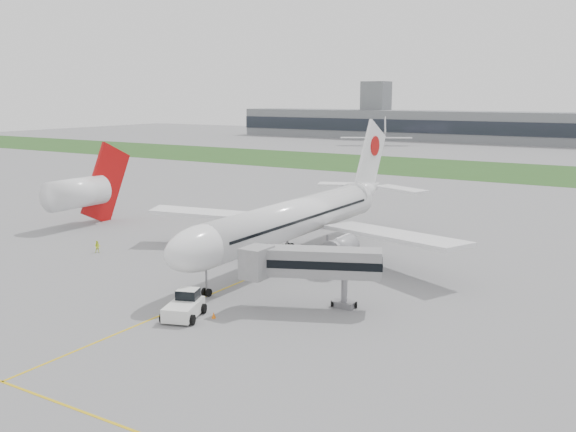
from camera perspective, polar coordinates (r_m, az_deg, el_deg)
The scene contains 14 objects.
ground at distance 83.00m, azimuth -0.73°, elevation -4.42°, with size 600.00×600.00×0.00m, color gray.
apron_markings at distance 78.98m, azimuth -2.68°, elevation -5.23°, with size 70.00×70.00×0.04m, color gold, non-canonical shape.
grass_strip at distance 193.71m, azimuth 18.67°, elevation 3.77°, with size 600.00×50.00×0.02m, color #274B1C.
terminal_building at distance 300.96m, azimuth 23.58°, elevation 7.08°, with size 320.00×22.30×14.00m.
control_tower at distance 328.52m, azimuth 7.74°, elevation 6.89°, with size 12.00×12.00×56.00m, color slate, non-canonical shape.
airliner at distance 85.78m, azimuth 1.00°, elevation -0.04°, with size 48.13×53.95×17.88m.
pushback_tug at distance 64.95m, azimuth -9.16°, elevation -7.84°, with size 4.67×5.65×2.56m.
jet_bridge at distance 65.73m, azimuth 1.84°, elevation -4.19°, with size 13.37×8.94×6.48m.
safety_cone_left at distance 68.63m, azimuth -9.68°, elevation -7.60°, with size 0.44×0.44×0.61m, color orange.
safety_cone_right at distance 64.41m, azimuth -6.63°, elevation -8.76°, with size 0.44×0.44×0.61m, color orange.
ground_crew_near at distance 67.77m, azimuth -9.65°, elevation -7.44°, with size 0.55×0.36×1.51m, color #A9D723.
ground_crew_far at distance 93.31m, azimuth -16.57°, elevation -2.63°, with size 0.82×0.64×1.68m, color #E7FF2A.
neighbor_aircraft at distance 112.42m, azimuth -17.93°, elevation 2.06°, with size 5.00×17.66×14.50m.
distant_aircraft_left at distance 279.65m, azimuth 7.81°, elevation 6.22°, with size 30.47×26.88×11.65m, color white, non-canonical shape.
Camera 1 is at (42.89, -67.65, 21.77)m, focal length 40.00 mm.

